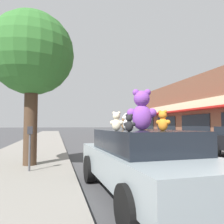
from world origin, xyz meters
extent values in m
cube|color=black|center=(7.62, 13.05, 1.40)|extent=(0.06, 4.14, 2.00)
cube|color=black|center=(7.62, 18.51, 1.40)|extent=(0.06, 4.14, 2.00)
cube|color=black|center=(7.62, 23.96, 1.40)|extent=(0.06, 4.14, 2.00)
cube|color=#8C999E|center=(-3.01, -0.34, 0.62)|extent=(1.90, 4.48, 0.57)
cube|color=black|center=(-3.01, -0.34, 1.12)|extent=(1.61, 2.49, 0.42)
cylinder|color=black|center=(-3.91, 1.00, 0.33)|extent=(0.23, 0.67, 0.66)
cylinder|color=black|center=(-2.22, 1.06, 0.33)|extent=(0.23, 0.67, 0.66)
cylinder|color=black|center=(-3.80, -1.74, 0.33)|extent=(0.23, 0.67, 0.66)
ellipsoid|color=purple|center=(-2.98, -0.23, 1.60)|extent=(0.50, 0.46, 0.54)
sphere|color=purple|center=(-2.98, -0.23, 2.00)|extent=(0.43, 0.43, 0.34)
sphere|color=purple|center=(-2.86, -0.26, 2.13)|extent=(0.18, 0.18, 0.14)
sphere|color=purple|center=(-3.09, -0.19, 2.13)|extent=(0.18, 0.18, 0.14)
sphere|color=#BA67ED|center=(-2.93, -0.09, 1.98)|extent=(0.16, 0.16, 0.13)
sphere|color=purple|center=(-2.76, -0.26, 1.69)|extent=(0.25, 0.25, 0.20)
sphere|color=purple|center=(-3.17, -0.13, 1.69)|extent=(0.25, 0.25, 0.20)
ellipsoid|color=olive|center=(-3.07, 0.71, 1.43)|extent=(0.20, 0.19, 0.20)
sphere|color=olive|center=(-3.07, 0.71, 1.57)|extent=(0.17, 0.17, 0.12)
sphere|color=olive|center=(-3.03, 0.69, 1.62)|extent=(0.07, 0.07, 0.05)
sphere|color=olive|center=(-3.10, 0.74, 1.62)|extent=(0.07, 0.07, 0.05)
sphere|color=tan|center=(-3.03, 0.75, 1.56)|extent=(0.07, 0.07, 0.05)
sphere|color=olive|center=(-3.00, 0.67, 1.46)|extent=(0.10, 0.10, 0.07)
sphere|color=olive|center=(-3.12, 0.77, 1.46)|extent=(0.10, 0.10, 0.07)
ellipsoid|color=white|center=(-3.19, 0.19, 1.45)|extent=(0.21, 0.22, 0.23)
sphere|color=white|center=(-3.19, 0.19, 1.62)|extent=(0.19, 0.19, 0.15)
sphere|color=white|center=(-3.17, 0.24, 1.67)|extent=(0.08, 0.08, 0.06)
sphere|color=white|center=(-3.21, 0.14, 1.67)|extent=(0.08, 0.08, 0.06)
sphere|color=white|center=(-3.25, 0.22, 1.61)|extent=(0.07, 0.07, 0.06)
sphere|color=white|center=(-3.16, 0.28, 1.49)|extent=(0.11, 0.11, 0.08)
sphere|color=white|center=(-3.24, 0.11, 1.49)|extent=(0.11, 0.11, 0.08)
ellipsoid|color=blue|center=(-2.80, 0.24, 1.43)|extent=(0.21, 0.20, 0.21)
sphere|color=blue|center=(-2.80, 0.24, 1.59)|extent=(0.18, 0.18, 0.13)
sphere|color=blue|center=(-2.77, 0.27, 1.64)|extent=(0.08, 0.08, 0.05)
sphere|color=blue|center=(-2.84, 0.21, 1.64)|extent=(0.08, 0.08, 0.05)
sphere|color=#548DFF|center=(-2.84, 0.29, 1.58)|extent=(0.07, 0.07, 0.05)
sphere|color=blue|center=(-2.75, 0.30, 1.47)|extent=(0.11, 0.11, 0.08)
sphere|color=blue|center=(-2.88, 0.20, 1.47)|extent=(0.11, 0.11, 0.08)
ellipsoid|color=beige|center=(-3.63, -0.56, 1.44)|extent=(0.22, 0.21, 0.22)
sphere|color=beige|center=(-3.63, -0.56, 1.61)|extent=(0.19, 0.19, 0.14)
sphere|color=beige|center=(-3.58, -0.59, 1.66)|extent=(0.08, 0.08, 0.06)
sphere|color=beige|center=(-3.67, -0.54, 1.66)|extent=(0.08, 0.08, 0.06)
sphere|color=white|center=(-3.60, -0.51, 1.60)|extent=(0.07, 0.07, 0.05)
sphere|color=beige|center=(-3.54, -0.60, 1.48)|extent=(0.11, 0.11, 0.08)
sphere|color=beige|center=(-3.70, -0.51, 1.48)|extent=(0.11, 0.11, 0.08)
ellipsoid|color=black|center=(-3.60, -1.23, 1.42)|extent=(0.18, 0.18, 0.18)
sphere|color=black|center=(-3.60, -1.23, 1.55)|extent=(0.16, 0.16, 0.11)
sphere|color=black|center=(-3.57, -1.26, 1.59)|extent=(0.07, 0.07, 0.05)
sphere|color=black|center=(-3.63, -1.21, 1.59)|extent=(0.07, 0.07, 0.05)
sphere|color=#3A3A3D|center=(-3.57, -1.20, 1.54)|extent=(0.06, 0.06, 0.04)
sphere|color=black|center=(-3.54, -1.28, 1.45)|extent=(0.09, 0.09, 0.06)
sphere|color=black|center=(-3.65, -1.18, 1.45)|extent=(0.09, 0.09, 0.06)
ellipsoid|color=orange|center=(-2.88, -0.98, 1.45)|extent=(0.23, 0.23, 0.23)
sphere|color=orange|center=(-2.88, -0.98, 1.62)|extent=(0.20, 0.20, 0.15)
sphere|color=orange|center=(-2.85, -1.02, 1.67)|extent=(0.09, 0.09, 0.06)
sphere|color=orange|center=(-2.91, -0.93, 1.67)|extent=(0.09, 0.09, 0.06)
sphere|color=#FFBA41|center=(-2.83, -0.94, 1.61)|extent=(0.08, 0.08, 0.06)
sphere|color=orange|center=(-2.81, -1.04, 1.49)|extent=(0.12, 0.12, 0.08)
sphere|color=orange|center=(-2.92, -0.89, 1.49)|extent=(0.12, 0.12, 0.08)
cylinder|color=black|center=(2.27, 4.01, 0.33)|extent=(0.20, 0.66, 0.66)
cylinder|color=#473323|center=(-5.56, 3.16, 1.40)|extent=(0.43, 0.43, 2.54)
sphere|color=#33702D|center=(-5.56, 3.16, 3.86)|extent=(2.81, 2.81, 2.81)
cylinder|color=#4C4C51|center=(-5.46, 2.14, 0.65)|extent=(0.06, 0.06, 1.05)
cube|color=#2D2D33|center=(-5.46, 2.14, 1.29)|extent=(0.14, 0.10, 0.22)
camera|label=1|loc=(-4.73, -4.54, 1.44)|focal=35.00mm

